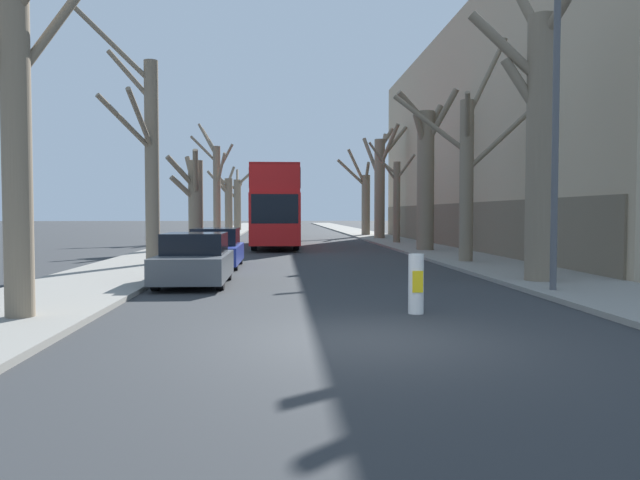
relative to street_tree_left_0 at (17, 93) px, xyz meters
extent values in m
plane|color=#2B2D30|center=(5.94, -1.89, -4.10)|extent=(300.00, 300.00, 0.00)
cube|color=gray|center=(-0.55, 48.11, -4.04)|extent=(3.49, 120.00, 0.12)
cube|color=gray|center=(12.43, 48.11, -4.04)|extent=(3.49, 120.00, 0.12)
cube|color=tan|center=(19.17, 23.88, 2.26)|extent=(10.00, 38.21, 12.72)
cube|color=#6B5E4C|center=(14.15, 23.88, -2.85)|extent=(0.12, 37.45, 2.50)
cylinder|color=#7A6B56|center=(-0.02, -0.01, -0.42)|extent=(0.50, 0.50, 7.36)
cylinder|color=#7A6B56|center=(0.75, 0.63, 1.76)|extent=(1.78, 1.50, 3.17)
cylinder|color=#7A6B56|center=(0.00, 11.64, -0.36)|extent=(0.51, 0.51, 7.47)
cylinder|color=#7A6B56|center=(-0.13, 10.45, 1.07)|extent=(0.45, 2.49, 1.82)
cylinder|color=#7A6B56|center=(-0.72, 10.79, 0.99)|extent=(1.63, 1.90, 1.79)
cylinder|color=#7A6B56|center=(-0.77, 11.72, 2.85)|extent=(1.69, 0.37, 1.89)
cylinder|color=#7A6B56|center=(-1.28, 11.28, 3.86)|extent=(2.72, 0.91, 2.63)
cylinder|color=#7A6B56|center=(0.12, 22.47, -1.70)|extent=(0.79, 0.79, 4.79)
cylinder|color=#7A6B56|center=(-0.15, 22.83, -0.01)|extent=(0.91, 1.08, 1.99)
cylinder|color=#7A6B56|center=(-0.52, 21.92, 0.01)|extent=(1.61, 1.44, 1.77)
cylinder|color=#7A6B56|center=(-0.45, 22.03, -0.83)|extent=(1.44, 1.21, 1.40)
cylinder|color=#7A6B56|center=(0.21, 21.76, -0.16)|extent=(0.49, 1.71, 2.70)
cylinder|color=#7A6B56|center=(0.08, 34.26, -0.69)|extent=(0.54, 0.54, 6.81)
cylinder|color=#7A6B56|center=(0.65, 34.29, 1.77)|extent=(1.31, 0.25, 2.30)
cylinder|color=#7A6B56|center=(-0.86, 34.48, 2.51)|extent=(2.06, 0.65, 2.03)
cylinder|color=#7A6B56|center=(-0.55, 35.20, 3.24)|extent=(1.48, 2.08, 2.11)
cylinder|color=#7A6B56|center=(-0.65, 35.08, 3.22)|extent=(1.69, 1.88, 2.69)
cylinder|color=#7A6B56|center=(0.42, 33.61, 0.89)|extent=(0.92, 1.53, 2.55)
cylinder|color=#7A6B56|center=(-0.04, 46.26, -1.52)|extent=(0.71, 0.71, 5.15)
cylinder|color=#7A6B56|center=(-1.04, 46.84, 0.65)|extent=(2.28, 1.45, 2.41)
cylinder|color=#7A6B56|center=(0.16, 46.86, 1.45)|extent=(0.69, 1.45, 1.59)
cylinder|color=#7A6B56|center=(-0.40, 45.96, 0.29)|extent=(1.05, 0.94, 1.73)
cylinder|color=#7A6B56|center=(-0.06, 58.32, -1.26)|extent=(0.80, 0.80, 5.68)
cylinder|color=#7A6B56|center=(0.14, 58.83, 0.66)|extent=(0.74, 1.32, 1.62)
cylinder|color=#7A6B56|center=(0.87, 57.71, 1.76)|extent=(2.14, 1.54, 1.81)
cylinder|color=#7A6B56|center=(-1.16, 58.65, 1.15)|extent=(2.42, 0.96, 1.65)
cylinder|color=#7A6B56|center=(-1.12, 58.21, 0.44)|extent=(2.35, 0.53, 2.30)
cylinder|color=#7A6B56|center=(-0.15, 59.82, 1.68)|extent=(0.48, 3.18, 2.52)
cylinder|color=#7A6B56|center=(11.75, 5.28, -0.43)|extent=(0.79, 0.79, 7.33)
cylinder|color=#7A6B56|center=(10.81, 5.43, 2.37)|extent=(2.11, 0.59, 2.08)
cylinder|color=#7A6B56|center=(11.27, 5.39, 1.28)|extent=(1.25, 0.54, 1.74)
cylinder|color=#7A6B56|center=(11.38, 5.64, 3.62)|extent=(1.11, 1.08, 2.21)
cylinder|color=#7A6B56|center=(11.81, 12.26, -0.94)|extent=(0.54, 0.54, 6.30)
cylinder|color=#7A6B56|center=(12.56, 12.30, 3.05)|extent=(1.67, 0.28, 3.16)
cylinder|color=#7A6B56|center=(11.61, 11.59, 1.42)|extent=(0.62, 1.52, 1.78)
cylinder|color=#7A6B56|center=(10.48, 12.68, 1.35)|extent=(2.82, 1.05, 2.39)
cylinder|color=#7A6B56|center=(12.84, 11.74, 0.59)|extent=(2.27, 1.26, 2.27)
cylinder|color=#7A6B56|center=(12.00, 19.82, -0.54)|extent=(0.86, 0.86, 7.10)
cylinder|color=#7A6B56|center=(11.25, 19.54, 3.13)|extent=(1.80, 0.91, 1.63)
cylinder|color=#7A6B56|center=(12.63, 19.31, 2.62)|extent=(1.66, 1.41, 2.78)
cylinder|color=#7A6B56|center=(11.66, 19.52, 1.90)|extent=(1.07, 1.01, 1.89)
cylinder|color=#7A6B56|center=(12.40, 19.92, 2.49)|extent=(1.13, 0.55, 1.79)
cylinder|color=#7A6B56|center=(12.04, 27.79, -1.48)|extent=(0.44, 0.44, 5.23)
cylinder|color=#7A6B56|center=(11.54, 28.33, 0.86)|extent=(1.18, 1.24, 1.22)
cylinder|color=#7A6B56|center=(11.14, 27.64, 1.07)|extent=(1.96, 0.48, 2.55)
cylinder|color=#7A6B56|center=(12.49, 27.26, 0.76)|extent=(1.08, 1.24, 1.56)
cylinder|color=#7A6B56|center=(12.05, 34.64, -0.37)|extent=(0.78, 0.78, 7.45)
cylinder|color=#7A6B56|center=(12.34, 35.16, 2.68)|extent=(0.94, 1.39, 2.45)
cylinder|color=#7A6B56|center=(12.55, 33.70, 2.74)|extent=(1.34, 2.21, 3.10)
cylinder|color=#7A6B56|center=(13.05, 34.70, 3.03)|extent=(2.22, 0.40, 2.68)
cylinder|color=#7A6B56|center=(11.56, 35.35, 1.96)|extent=(1.34, 1.77, 3.31)
cylinder|color=#7A6B56|center=(12.53, 34.70, 3.38)|extent=(1.22, 0.41, 1.67)
cylinder|color=#7A6B56|center=(12.01, 41.75, -1.48)|extent=(0.73, 0.73, 5.23)
cylinder|color=#7A6B56|center=(11.99, 40.83, 1.33)|extent=(0.30, 2.01, 1.60)
cylinder|color=#7A6B56|center=(10.78, 41.43, 1.27)|extent=(2.69, 0.94, 2.37)
cylinder|color=#7A6B56|center=(11.23, 41.55, 1.72)|extent=(1.84, 0.70, 3.24)
cube|color=red|center=(4.38, 25.07, -2.43)|extent=(2.56, 11.78, 2.64)
cube|color=red|center=(4.38, 25.07, -0.42)|extent=(2.51, 11.54, 1.37)
cube|color=#B11515|center=(4.38, 25.07, 0.33)|extent=(2.51, 11.54, 0.12)
cube|color=black|center=(4.38, 25.07, -1.91)|extent=(2.59, 10.36, 1.37)
cube|color=black|center=(4.38, 25.07, -0.35)|extent=(2.59, 10.36, 1.04)
cube|color=black|center=(4.38, 19.20, -1.91)|extent=(2.30, 0.06, 1.44)
cylinder|color=black|center=(3.27, 21.53, -3.55)|extent=(0.30, 1.10, 1.10)
cylinder|color=black|center=(5.49, 21.53, -3.55)|extent=(0.30, 1.10, 1.10)
cylinder|color=black|center=(3.27, 28.36, -3.55)|extent=(0.30, 1.10, 1.10)
cylinder|color=black|center=(5.49, 28.36, -3.55)|extent=(0.30, 1.10, 1.10)
cube|color=#4C5156|center=(2.27, 5.81, -3.58)|extent=(1.85, 3.98, 0.67)
cube|color=black|center=(2.27, 6.05, -2.96)|extent=(1.63, 2.07, 0.57)
cylinder|color=black|center=(1.46, 4.62, -3.78)|extent=(0.20, 0.63, 0.63)
cylinder|color=black|center=(3.09, 4.62, -3.78)|extent=(0.20, 0.63, 0.63)
cylinder|color=black|center=(1.46, 7.01, -3.78)|extent=(0.20, 0.63, 0.63)
cylinder|color=black|center=(3.09, 7.01, -3.78)|extent=(0.20, 0.63, 0.63)
cube|color=navy|center=(2.27, 11.44, -3.60)|extent=(1.82, 4.48, 0.62)
cube|color=black|center=(2.27, 11.70, -2.98)|extent=(1.60, 2.33, 0.61)
cylinder|color=black|center=(1.47, 10.09, -3.77)|extent=(0.20, 0.66, 0.66)
cylinder|color=black|center=(3.08, 10.09, -3.77)|extent=(0.20, 0.66, 0.66)
cylinder|color=black|center=(1.47, 12.78, -3.77)|extent=(0.20, 0.66, 0.66)
cylinder|color=black|center=(3.08, 12.78, -3.77)|extent=(0.20, 0.66, 0.66)
cylinder|color=#4C4F54|center=(11.21, 3.18, -0.41)|extent=(0.16, 0.16, 7.36)
cylinder|color=white|center=(7.28, 0.60, -3.51)|extent=(0.30, 0.30, 1.17)
cube|color=yellow|center=(7.28, 0.45, -3.45)|extent=(0.21, 0.01, 0.42)
camera|label=1|loc=(4.61, -11.40, -2.12)|focal=35.00mm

